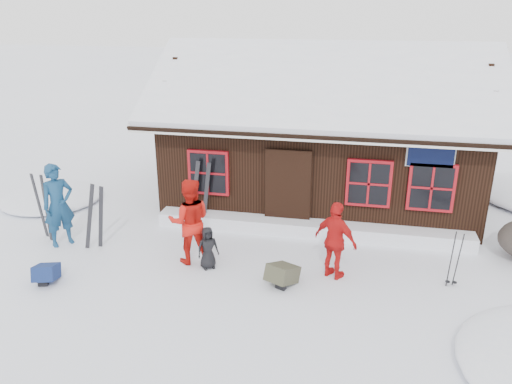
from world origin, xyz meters
TOP-DOWN VIEW (x-y plane):
  - ground at (0.00, 0.00)m, footprint 120.00×120.00m
  - mountain_hut at (1.50, 4.98)m, footprint 8.90×6.09m
  - snow_drift at (1.50, 2.25)m, footprint 7.60×0.60m
  - snow_mounds at (1.65, 1.86)m, footprint 20.60×13.20m
  - skier_teal at (-4.10, 0.54)m, footprint 0.81×0.85m
  - skier_orange_left at (-0.89, 0.35)m, footprint 1.10×0.97m
  - skier_orange_right at (2.19, 0.30)m, footprint 1.03×0.82m
  - skier_crouched at (-0.44, 0.14)m, footprint 0.54×0.50m
  - ski_pair_left at (-3.20, 0.53)m, footprint 0.61×0.18m
  - ski_pair_mid at (-4.68, 0.77)m, footprint 0.48×0.23m
  - ski_pair_right at (-1.26, 2.20)m, footprint 0.62×0.19m
  - ski_poles at (4.50, 0.43)m, footprint 0.21×0.11m
  - backpack_blue at (-3.44, -1.11)m, footprint 0.56×0.65m
  - backpack_olive at (1.20, -0.22)m, footprint 0.68×0.76m

SIDE VIEW (x-z plane):
  - ground at x=0.00m, z-range 0.00..0.00m
  - snow_mounds at x=1.65m, z-range -0.24..0.24m
  - backpack_blue at x=-3.44m, z-range 0.00..0.30m
  - backpack_olive at x=1.20m, z-range 0.00..0.34m
  - snow_drift at x=1.50m, z-range 0.00..0.35m
  - skier_crouched at x=-0.44m, z-range 0.00..0.93m
  - ski_poles at x=4.50m, z-range -0.04..1.16m
  - ski_pair_left at x=-3.20m, z-range -0.05..1.54m
  - ski_pair_mid at x=-4.68m, z-range -0.05..1.59m
  - skier_orange_right at x=2.19m, z-range 0.00..1.63m
  - ski_pair_right at x=-1.26m, z-range -0.05..1.70m
  - skier_orange_left at x=-0.89m, z-range 0.00..1.89m
  - skier_teal at x=-4.10m, z-range 0.00..1.95m
  - mountain_hut at x=1.50m, z-range -0.63..3.79m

